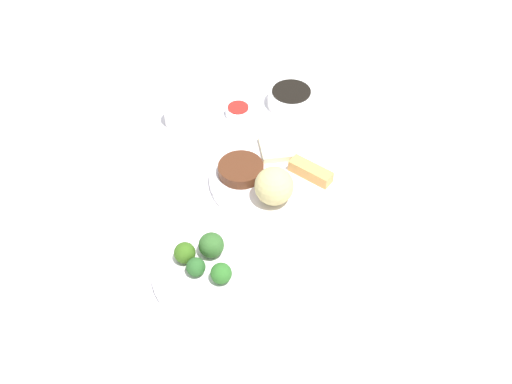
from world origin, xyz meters
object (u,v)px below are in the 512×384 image
Objects in this scene: soy_sauce_bowl at (291,98)px; sauce_ramekin_sweet_and_sour at (238,112)px; broccoli_plate at (207,274)px; teacup at (177,114)px; main_plate at (275,177)px.

soy_sauce_bowl reaches higher than sauce_ramekin_sweet_and_sour.
teacup is at bearing 99.20° from broccoli_plate.
broccoli_plate is 3.35× the size of teacup.
main_plate is at bearing 59.63° from broccoli_plate.
broccoli_plate is 0.55m from soy_sauce_bowl.
soy_sauce_bowl reaches higher than broccoli_plate.
sauce_ramekin_sweet_and_sour is at bearing 8.31° from teacup.
soy_sauce_bowl is at bearing 11.30° from teacup.
soy_sauce_bowl is 1.89× the size of sauce_ramekin_sweet_and_sour.
main_plate is 0.30m from teacup.
sauce_ramekin_sweet_and_sour reaches higher than broccoli_plate.
broccoli_plate is 0.46m from teacup.
main_plate is 1.40× the size of broccoli_plate.
main_plate is 0.24m from sauce_ramekin_sweet_and_sour.
main_plate is 0.26m from soy_sauce_bowl.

